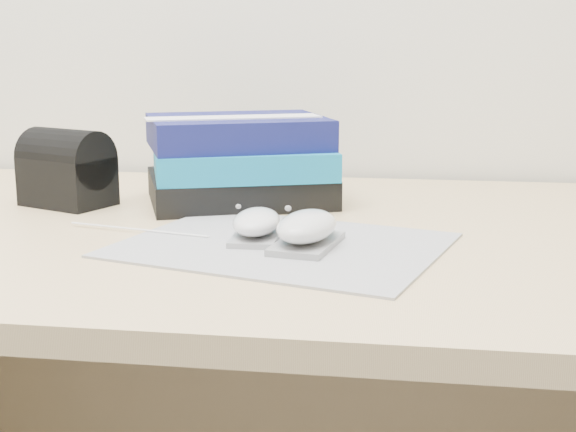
# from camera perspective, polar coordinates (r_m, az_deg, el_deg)

# --- Properties ---
(desk) EXTENTS (1.60, 0.80, 0.73)m
(desk) POSITION_cam_1_polar(r_m,az_deg,el_deg) (1.17, 4.81, -11.44)
(desk) COLOR tan
(desk) RESTS_ON ground
(mousepad) EXTENTS (0.43, 0.37, 0.00)m
(mousepad) POSITION_cam_1_polar(r_m,az_deg,el_deg) (0.95, -0.41, -2.08)
(mousepad) COLOR gray
(mousepad) RESTS_ON desk
(mouse_rear) EXTENTS (0.06, 0.10, 0.04)m
(mouse_rear) POSITION_cam_1_polar(r_m,az_deg,el_deg) (0.97, -2.26, -0.59)
(mouse_rear) COLOR #949496
(mouse_rear) RESTS_ON mousepad
(mouse_front) EXTENTS (0.08, 0.13, 0.05)m
(mouse_front) POSITION_cam_1_polar(r_m,az_deg,el_deg) (0.93, 1.34, -0.95)
(mouse_front) COLOR gray
(mouse_front) RESTS_ON mousepad
(usb_cable) EXTENTS (0.20, 0.05, 0.00)m
(usb_cable) POSITION_cam_1_polar(r_m,az_deg,el_deg) (1.03, -10.62, -0.95)
(usb_cable) COLOR white
(usb_cable) RESTS_ON mousepad
(book_stack) EXTENTS (0.32, 0.29, 0.13)m
(book_stack) POSITION_cam_1_polar(r_m,az_deg,el_deg) (1.20, -3.48, 3.97)
(book_stack) COLOR black
(book_stack) RESTS_ON desk
(pouch) EXTENTS (0.15, 0.13, 0.11)m
(pouch) POSITION_cam_1_polar(r_m,az_deg,el_deg) (1.22, -15.46, 3.27)
(pouch) COLOR black
(pouch) RESTS_ON desk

